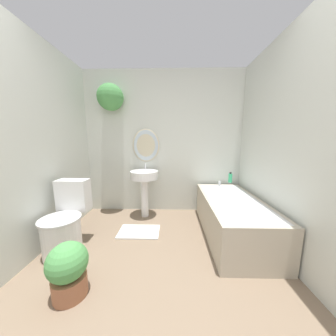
% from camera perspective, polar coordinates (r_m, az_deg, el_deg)
% --- Properties ---
extents(wall_back, '(2.76, 0.41, 2.40)m').
position_cam_1_polar(wall_back, '(2.94, -4.18, 10.50)').
color(wall_back, silver).
rests_on(wall_back, ground_plane).
extents(wall_left, '(0.06, 2.51, 2.40)m').
position_cam_1_polar(wall_left, '(2.29, -39.82, 5.87)').
color(wall_left, silver).
rests_on(wall_left, ground_plane).
extents(wall_right, '(0.06, 2.51, 2.40)m').
position_cam_1_polar(wall_right, '(2.10, 36.52, 6.08)').
color(wall_right, silver).
rests_on(wall_right, ground_plane).
extents(toilet, '(0.42, 0.58, 0.79)m').
position_cam_1_polar(toilet, '(2.31, -31.40, -15.91)').
color(toilet, white).
rests_on(toilet, ground_plane).
extents(pedestal_sink, '(0.45, 0.45, 0.86)m').
position_cam_1_polar(pedestal_sink, '(2.77, -8.01, -4.42)').
color(pedestal_sink, white).
rests_on(pedestal_sink, ground_plane).
extents(bathtub, '(0.71, 1.49, 0.58)m').
position_cam_1_polar(bathtub, '(2.48, 20.82, -14.88)').
color(bathtub, '#B2A893').
rests_on(bathtub, ground_plane).
extents(shampoo_bottle, '(0.06, 0.06, 0.17)m').
position_cam_1_polar(shampoo_bottle, '(2.93, 20.33, -3.11)').
color(shampoo_bottle, '#38B275').
rests_on(shampoo_bottle, bathtub).
extents(potted_plant, '(0.31, 0.31, 0.46)m').
position_cam_1_polar(potted_plant, '(1.76, -30.71, -27.26)').
color(potted_plant, '#9E6042').
rests_on(potted_plant, ground_plane).
extents(bath_mat, '(0.55, 0.36, 0.02)m').
position_cam_1_polar(bath_mat, '(2.51, -9.75, -20.46)').
color(bath_mat, silver).
rests_on(bath_mat, ground_plane).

